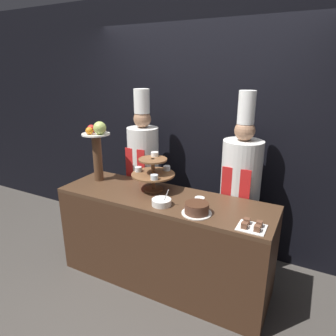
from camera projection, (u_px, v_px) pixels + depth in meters
ground_plane at (148, 298)px, 2.78m from camera, size 14.00×14.00×0.00m
wall_back at (201, 128)px, 3.34m from camera, size 10.00×0.06×2.80m
buffet_counter at (163, 240)px, 2.90m from camera, size 2.04×0.62×0.91m
tiered_stand at (153, 172)px, 2.86m from camera, size 0.42×0.42×0.36m
fruit_pedestal at (97, 143)px, 3.04m from camera, size 0.28×0.28×0.63m
cake_round at (197, 209)px, 2.42m from camera, size 0.25×0.25×0.09m
cup_white at (200, 200)px, 2.62m from camera, size 0.09×0.09×0.05m
cake_square_tray at (252, 226)px, 2.21m from camera, size 0.21×0.18×0.05m
serving_bowl_near at (162, 202)px, 2.58m from camera, size 0.17×0.17×0.16m
chef_left at (143, 164)px, 3.39m from camera, size 0.35×0.35×1.83m
chef_center_left at (240, 184)px, 2.91m from camera, size 0.38×0.38×1.85m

